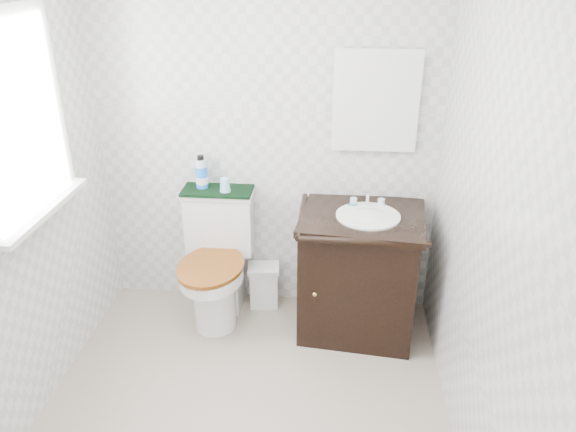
% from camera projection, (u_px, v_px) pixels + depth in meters
% --- Properties ---
extents(floor, '(2.40, 2.40, 0.00)m').
position_uv_depth(floor, '(242.00, 420.00, 3.00)').
color(floor, '#ACA08B').
rests_on(floor, ground).
extents(wall_back, '(2.40, 0.00, 2.40)m').
position_uv_depth(wall_back, '(267.00, 137.00, 3.56)').
color(wall_back, silver).
rests_on(wall_back, ground).
extents(wall_front, '(2.40, 0.00, 2.40)m').
position_uv_depth(wall_front, '(147.00, 423.00, 1.40)').
color(wall_front, silver).
rests_on(wall_front, ground).
extents(wall_right, '(0.00, 2.40, 2.40)m').
position_uv_depth(wall_right, '(487.00, 228.00, 2.39)').
color(wall_right, silver).
rests_on(wall_right, ground).
extents(window, '(0.02, 0.70, 0.90)m').
position_uv_depth(window, '(15.00, 120.00, 2.65)').
color(window, white).
rests_on(window, wall_left).
extents(mirror, '(0.50, 0.02, 0.60)m').
position_uv_depth(mirror, '(376.00, 101.00, 3.38)').
color(mirror, silver).
rests_on(mirror, wall_back).
extents(toilet, '(0.47, 0.66, 0.86)m').
position_uv_depth(toilet, '(218.00, 266.00, 3.73)').
color(toilet, white).
rests_on(toilet, floor).
extents(vanity, '(0.80, 0.71, 0.92)m').
position_uv_depth(vanity, '(360.00, 269.00, 3.57)').
color(vanity, black).
rests_on(vanity, floor).
extents(trash_bin, '(0.23, 0.19, 0.31)m').
position_uv_depth(trash_bin, '(264.00, 285.00, 3.92)').
color(trash_bin, white).
rests_on(trash_bin, floor).
extents(towel, '(0.46, 0.22, 0.02)m').
position_uv_depth(towel, '(217.00, 191.00, 3.63)').
color(towel, black).
rests_on(towel, toilet).
extents(mouthwash_bottle, '(0.08, 0.08, 0.22)m').
position_uv_depth(mouthwash_bottle, '(202.00, 173.00, 3.62)').
color(mouthwash_bottle, blue).
rests_on(mouthwash_bottle, towel).
extents(cup, '(0.07, 0.07, 0.09)m').
position_uv_depth(cup, '(225.00, 185.00, 3.58)').
color(cup, '#98D7F8').
rests_on(cup, towel).
extents(soap_bar, '(0.07, 0.05, 0.02)m').
position_uv_depth(soap_bar, '(353.00, 205.00, 3.51)').
color(soap_bar, '#187174').
rests_on(soap_bar, vanity).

